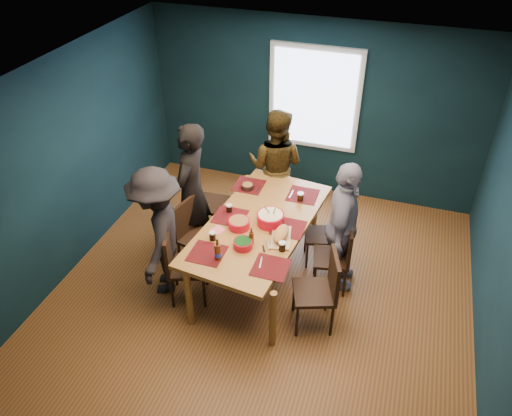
{
  "coord_description": "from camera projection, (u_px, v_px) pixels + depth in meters",
  "views": [
    {
      "loc": [
        1.31,
        -4.29,
        4.48
      ],
      "look_at": [
        -0.19,
        0.31,
        1.01
      ],
      "focal_mm": 35.0,
      "sensor_mm": 36.0,
      "label": 1
    }
  ],
  "objects": [
    {
      "name": "bowl_herbs",
      "position": [
        243.0,
        244.0,
        5.58
      ],
      "size": [
        0.22,
        0.22,
        0.1
      ],
      "color": "red",
      "rests_on": "dining_table"
    },
    {
      "name": "napkin_b",
      "position": [
        218.0,
        230.0,
        5.87
      ],
      "size": [
        0.19,
        0.19,
        0.0
      ],
      "primitive_type": "cube",
      "rotation": [
        0.0,
        0.0,
        -0.44
      ],
      "color": "#FD6A73",
      "rests_on": "dining_table"
    },
    {
      "name": "cola_glass_d",
      "position": [
        229.0,
        208.0,
        6.13
      ],
      "size": [
        0.08,
        0.08,
        0.11
      ],
      "color": "black",
      "rests_on": "dining_table"
    },
    {
      "name": "chair_left_near",
      "position": [
        179.0,
        261.0,
        5.84
      ],
      "size": [
        0.56,
        0.56,
        0.98
      ],
      "rotation": [
        0.0,
        0.0,
        0.33
      ],
      "color": "black",
      "rests_on": "floor"
    },
    {
      "name": "cola_glass_a",
      "position": [
        212.0,
        236.0,
        5.69
      ],
      "size": [
        0.08,
        0.08,
        0.11
      ],
      "color": "black",
      "rests_on": "dining_table"
    },
    {
      "name": "bowl_salad",
      "position": [
        239.0,
        223.0,
        5.88
      ],
      "size": [
        0.26,
        0.26,
        0.11
      ],
      "color": "red",
      "rests_on": "dining_table"
    },
    {
      "name": "beer_bottle_b",
      "position": [
        251.0,
        238.0,
        5.62
      ],
      "size": [
        0.06,
        0.06,
        0.22
      ],
      "color": "#4C220D",
      "rests_on": "dining_table"
    },
    {
      "name": "beer_bottle_a",
      "position": [
        218.0,
        252.0,
        5.39
      ],
      "size": [
        0.08,
        0.08,
        0.28
      ],
      "color": "#4C220D",
      "rests_on": "dining_table"
    },
    {
      "name": "napkin_a",
      "position": [
        288.0,
        226.0,
        5.93
      ],
      "size": [
        0.18,
        0.18,
        0.0
      ],
      "primitive_type": "cube",
      "rotation": [
        0.0,
        0.0,
        0.53
      ],
      "color": "#FD6A73",
      "rests_on": "dining_table"
    },
    {
      "name": "cola_glass_c",
      "position": [
        300.0,
        196.0,
        6.33
      ],
      "size": [
        0.08,
        0.08,
        0.11
      ],
      "color": "black",
      "rests_on": "dining_table"
    },
    {
      "name": "chair_right_far",
      "position": [
        327.0,
        230.0,
        6.43
      ],
      "size": [
        0.48,
        0.48,
        0.86
      ],
      "rotation": [
        0.0,
        0.0,
        0.29
      ],
      "color": "black",
      "rests_on": "floor"
    },
    {
      "name": "napkin_c",
      "position": [
        268.0,
        265.0,
        5.37
      ],
      "size": [
        0.15,
        0.15,
        0.0
      ],
      "primitive_type": "cube",
      "rotation": [
        0.0,
        0.0,
        0.1
      ],
      "color": "#FD6A73",
      "rests_on": "dining_table"
    },
    {
      "name": "person_far_left",
      "position": [
        191.0,
        190.0,
        6.41
      ],
      "size": [
        0.47,
        0.7,
        1.85
      ],
      "primitive_type": "imported",
      "rotation": [
        0.0,
        0.0,
        4.76
      ],
      "color": "black",
      "rests_on": "floor"
    },
    {
      "name": "chair_right_near",
      "position": [
        323.0,
        286.0,
        5.49
      ],
      "size": [
        0.58,
        0.58,
        1.0
      ],
      "rotation": [
        0.0,
        0.0,
        0.34
      ],
      "color": "black",
      "rests_on": "floor"
    },
    {
      "name": "small_bowl",
      "position": [
        248.0,
        186.0,
        6.57
      ],
      "size": [
        0.17,
        0.17,
        0.07
      ],
      "color": "black",
      "rests_on": "dining_table"
    },
    {
      "name": "room",
      "position": [
        271.0,
        188.0,
        5.66
      ],
      "size": [
        5.01,
        5.01,
        2.71
      ],
      "color": "brown",
      "rests_on": "ground"
    },
    {
      "name": "bowl_dumpling",
      "position": [
        270.0,
        218.0,
        5.93
      ],
      "size": [
        0.33,
        0.33,
        0.31
      ],
      "color": "red",
      "rests_on": "dining_table"
    },
    {
      "name": "person_near_left",
      "position": [
        158.0,
        233.0,
        5.83
      ],
      "size": [
        0.91,
        1.22,
        1.69
      ],
      "primitive_type": "imported",
      "rotation": [
        0.0,
        0.0,
        5.0
      ],
      "color": "black",
      "rests_on": "floor"
    },
    {
      "name": "cutting_board",
      "position": [
        281.0,
        234.0,
        5.71
      ],
      "size": [
        0.31,
        0.55,
        0.12
      ],
      "rotation": [
        0.0,
        0.0,
        0.2
      ],
      "color": "tan",
      "rests_on": "dining_table"
    },
    {
      "name": "chair_left_mid",
      "position": [
        192.0,
        230.0,
        6.34
      ],
      "size": [
        0.51,
        0.51,
        0.95
      ],
      "rotation": [
        0.0,
        0.0,
        -0.23
      ],
      "color": "black",
      "rests_on": "floor"
    },
    {
      "name": "dining_table",
      "position": [
        259.0,
        227.0,
        6.04
      ],
      "size": [
        1.38,
        2.35,
        0.85
      ],
      "rotation": [
        0.0,
        0.0,
        -0.12
      ],
      "color": "#A77532",
      "rests_on": "floor"
    },
    {
      "name": "person_back",
      "position": [
        276.0,
        166.0,
        7.05
      ],
      "size": [
        0.86,
        0.69,
        1.71
      ],
      "primitive_type": "imported",
      "rotation": [
        0.0,
        0.0,
        3.09
      ],
      "color": "black",
      "rests_on": "floor"
    },
    {
      "name": "chair_right_mid",
      "position": [
        339.0,
        253.0,
        6.0
      ],
      "size": [
        0.5,
        0.5,
        0.93
      ],
      "rotation": [
        0.0,
        0.0,
        0.2
      ],
      "color": "black",
      "rests_on": "floor"
    },
    {
      "name": "person_right",
      "position": [
        342.0,
        228.0,
        5.88
      ],
      "size": [
        0.48,
        1.03,
        1.72
      ],
      "primitive_type": "imported",
      "rotation": [
        0.0,
        0.0,
        1.64
      ],
      "color": "silver",
      "rests_on": "floor"
    },
    {
      "name": "chair_left_far",
      "position": [
        202.0,
        197.0,
        6.88
      ],
      "size": [
        0.49,
        0.49,
        1.03
      ],
      "rotation": [
        0.0,
        0.0,
        0.06
      ],
      "color": "black",
      "rests_on": "floor"
    },
    {
      "name": "cola_glass_b",
      "position": [
        282.0,
        246.0,
        5.53
      ],
      "size": [
        0.08,
        0.08,
        0.11
      ],
      "color": "black",
      "rests_on": "dining_table"
    }
  ]
}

